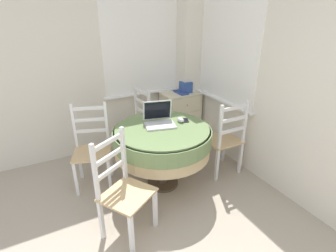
{
  "coord_description": "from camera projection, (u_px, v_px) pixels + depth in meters",
  "views": [
    {
      "loc": [
        -0.02,
        -0.66,
        1.9
      ],
      "look_at": [
        1.27,
        1.79,
        0.66
      ],
      "focal_mm": 28.0,
      "sensor_mm": 36.0,
      "label": 1
    }
  ],
  "objects": [
    {
      "name": "corner_room_shell",
      "position": [
        169.0,
        72.0,
        2.8
      ],
      "size": [
        4.49,
        4.69,
        2.55
      ],
      "color": "silver",
      "rests_on": "ground_plane"
    },
    {
      "name": "round_dining_table",
      "position": [
        162.0,
        139.0,
        2.88
      ],
      "size": [
        1.08,
        1.08,
        0.73
      ],
      "color": "#4C3D2D",
      "rests_on": "ground_plane"
    },
    {
      "name": "laptop",
      "position": [
        159.0,
        120.0,
        2.89
      ],
      "size": [
        0.38,
        0.35,
        0.25
      ],
      "color": "silver",
      "rests_on": "round_dining_table"
    },
    {
      "name": "computer_mouse",
      "position": [
        181.0,
        120.0,
        2.96
      ],
      "size": [
        0.07,
        0.1,
        0.05
      ],
      "color": "silver",
      "rests_on": "round_dining_table"
    },
    {
      "name": "cell_phone",
      "position": [
        186.0,
        120.0,
        3.0
      ],
      "size": [
        0.1,
        0.13,
        0.01
      ],
      "color": "black",
      "rests_on": "round_dining_table"
    },
    {
      "name": "dining_chair_near_back_window",
      "position": [
        135.0,
        125.0,
        3.57
      ],
      "size": [
        0.43,
        0.45,
        0.96
      ],
      "color": "tan",
      "rests_on": "ground_plane"
    },
    {
      "name": "dining_chair_near_right_window",
      "position": [
        224.0,
        140.0,
        3.18
      ],
      "size": [
        0.41,
        0.39,
        0.96
      ],
      "color": "tan",
      "rests_on": "ground_plane"
    },
    {
      "name": "dining_chair_camera_near",
      "position": [
        123.0,
        191.0,
        2.28
      ],
      "size": [
        0.55,
        0.54,
        0.96
      ],
      "color": "tan",
      "rests_on": "ground_plane"
    },
    {
      "name": "dining_chair_left_flank",
      "position": [
        92.0,
        149.0,
        2.96
      ],
      "size": [
        0.51,
        0.49,
        0.96
      ],
      "color": "tan",
      "rests_on": "ground_plane"
    },
    {
      "name": "corner_cabinet",
      "position": [
        180.0,
        116.0,
        4.08
      ],
      "size": [
        0.57,
        0.4,
        0.76
      ],
      "color": "beige",
      "rests_on": "ground_plane"
    },
    {
      "name": "storage_box",
      "position": [
        186.0,
        87.0,
        3.9
      ],
      "size": [
        0.15,
        0.15,
        0.16
      ],
      "color": "#2D4C93",
      "rests_on": "corner_cabinet"
    },
    {
      "name": "book_on_cabinet",
      "position": [
        181.0,
        92.0,
        3.89
      ],
      "size": [
        0.13,
        0.25,
        0.02
      ],
      "color": "#33478C",
      "rests_on": "corner_cabinet"
    }
  ]
}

